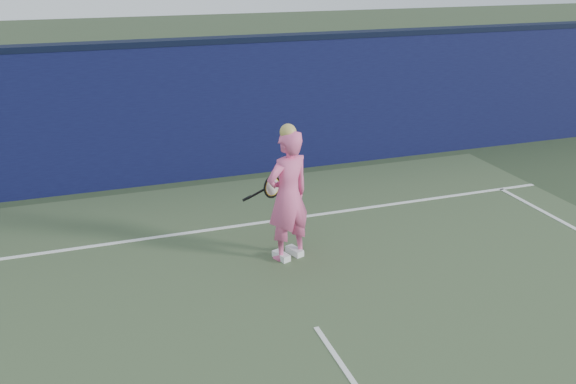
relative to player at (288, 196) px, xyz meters
name	(u,v)px	position (x,y,z in m)	size (l,w,h in m)	color
ground	(353,382)	(-0.27, -2.77, -0.94)	(80.00, 80.00, 0.00)	#2A3B24
backstop_wall	(209,112)	(-0.27, 3.73, 0.31)	(24.00, 0.40, 2.50)	#0B0D33
wall_cap	(206,41)	(-0.27, 3.73, 1.61)	(24.00, 0.42, 0.10)	black
player	(288,196)	(0.00, 0.00, 0.00)	(0.79, 0.64, 1.94)	#EE5C97
racket	(270,188)	(-0.13, 0.39, -0.01)	(0.62, 0.20, 0.33)	black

